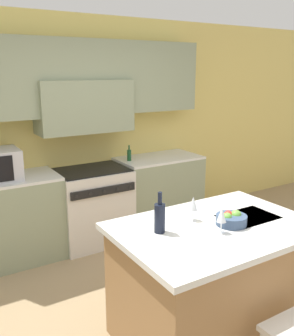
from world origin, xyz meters
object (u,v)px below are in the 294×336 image
at_px(range_stove, 93,206).
at_px(oil_bottle_on_counter, 129,155).
at_px(wine_bottle, 160,217).
at_px(wine_glass_far, 193,204).
at_px(wine_glass_near, 222,216).
at_px(fruit_bowl, 231,219).

bearing_deg(range_stove, oil_bottle_on_counter, 4.86).
relative_size(wine_bottle, oil_bottle_on_counter, 1.51).
bearing_deg(wine_glass_far, wine_bottle, -171.61).
bearing_deg(oil_bottle_on_counter, range_stove, -175.14).
xyz_separation_m(wine_glass_near, oil_bottle_on_counter, (0.49, 2.23, -0.05)).
xyz_separation_m(wine_bottle, oil_bottle_on_counter, (0.85, 2.00, -0.03)).
xyz_separation_m(wine_glass_far, oil_bottle_on_counter, (0.51, 1.95, -0.05)).
distance_m(wine_bottle, wine_glass_far, 0.34).
height_order(range_stove, wine_glass_near, wine_glass_near).
bearing_deg(range_stove, wine_glass_near, -88.57).
relative_size(range_stove, wine_glass_far, 4.81).
relative_size(fruit_bowl, oil_bottle_on_counter, 1.16).
bearing_deg(range_stove, fruit_bowl, -84.06).
xyz_separation_m(wine_bottle, fruit_bowl, (0.53, -0.17, -0.07)).
bearing_deg(fruit_bowl, wine_glass_near, -157.30).
distance_m(wine_bottle, wine_glass_near, 0.43).
relative_size(range_stove, wine_glass_near, 4.81).
bearing_deg(range_stove, wine_bottle, -99.04).
relative_size(wine_glass_far, oil_bottle_on_counter, 0.97).
bearing_deg(wine_bottle, oil_bottle_on_counter, 66.91).
xyz_separation_m(wine_glass_near, wine_glass_far, (-0.03, 0.28, 0.00)).
xyz_separation_m(wine_glass_near, fruit_bowl, (0.17, 0.07, -0.09)).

